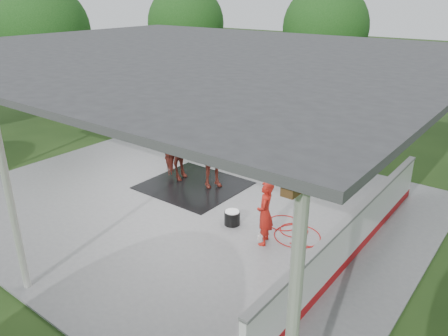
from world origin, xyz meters
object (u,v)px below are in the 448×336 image
Objects in this scene: dasher_board at (352,237)px; horse at (193,154)px; wash_bucket at (232,218)px; handler at (265,213)px.

dasher_board is 5.24m from horse.
horse is 2.67m from wash_bucket.
handler is at bearing -12.29° from wash_bucket.
horse is at bearing 152.86° from wash_bucket.
horse is 6.02× the size of wash_bucket.
dasher_board is 2.93m from wash_bucket.
handler is 1.24m from wash_bucket.
dasher_board is 5.29× the size of handler.
handler is at bearing -121.29° from horse.
wash_bucket is (-2.89, -0.33, -0.36)m from dasher_board.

